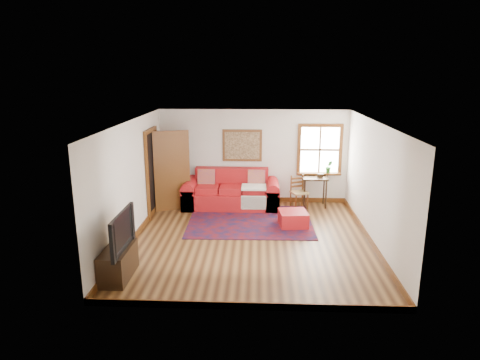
{
  "coord_description": "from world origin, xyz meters",
  "views": [
    {
      "loc": [
        0.15,
        -8.48,
        3.51
      ],
      "look_at": [
        -0.26,
        0.6,
        1.15
      ],
      "focal_mm": 32.0,
      "sensor_mm": 36.0,
      "label": 1
    }
  ],
  "objects_px": {
    "red_leather_sofa": "(231,194)",
    "side_table": "(315,182)",
    "red_ottoman": "(293,219)",
    "media_cabinet": "(118,263)",
    "ladder_back_chair": "(299,191)"
  },
  "relations": [
    {
      "from": "red_ottoman",
      "to": "media_cabinet",
      "type": "height_order",
      "value": "media_cabinet"
    },
    {
      "from": "red_ottoman",
      "to": "red_leather_sofa",
      "type": "bearing_deg",
      "value": 130.24
    },
    {
      "from": "red_ottoman",
      "to": "media_cabinet",
      "type": "bearing_deg",
      "value": -147.27
    },
    {
      "from": "red_leather_sofa",
      "to": "side_table",
      "type": "relative_size",
      "value": 3.19
    },
    {
      "from": "media_cabinet",
      "to": "red_ottoman",
      "type": "bearing_deg",
      "value": 39.52
    },
    {
      "from": "red_leather_sofa",
      "to": "ladder_back_chair",
      "type": "bearing_deg",
      "value": -0.9
    },
    {
      "from": "red_leather_sofa",
      "to": "red_ottoman",
      "type": "bearing_deg",
      "value": -42.96
    },
    {
      "from": "red_ottoman",
      "to": "side_table",
      "type": "xyz_separation_m",
      "value": [
        0.67,
        1.53,
        0.48
      ]
    },
    {
      "from": "red_leather_sofa",
      "to": "side_table",
      "type": "distance_m",
      "value": 2.21
    },
    {
      "from": "red_ottoman",
      "to": "ladder_back_chair",
      "type": "bearing_deg",
      "value": 73.41
    },
    {
      "from": "ladder_back_chair",
      "to": "media_cabinet",
      "type": "xyz_separation_m",
      "value": [
        -3.45,
        -4.03,
        -0.19
      ]
    },
    {
      "from": "red_ottoman",
      "to": "media_cabinet",
      "type": "relative_size",
      "value": 0.64
    },
    {
      "from": "red_leather_sofa",
      "to": "side_table",
      "type": "xyz_separation_m",
      "value": [
        2.18,
        0.12,
        0.33
      ]
    },
    {
      "from": "red_ottoman",
      "to": "ladder_back_chair",
      "type": "distance_m",
      "value": 1.43
    },
    {
      "from": "side_table",
      "to": "media_cabinet",
      "type": "xyz_separation_m",
      "value": [
        -3.88,
        -4.19,
        -0.39
      ]
    }
  ]
}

